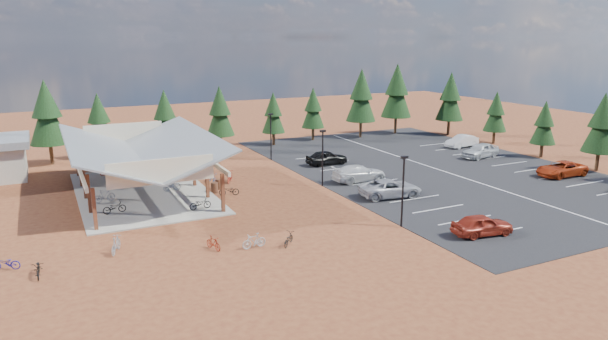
# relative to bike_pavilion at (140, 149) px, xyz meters

# --- Properties ---
(ground) EXTENTS (140.00, 140.00, 0.00)m
(ground) POSITION_rel_bike_pavilion_xyz_m (10.00, -7.00, -3.82)
(ground) COLOR #5E2818
(ground) RESTS_ON ground
(asphalt_lot) EXTENTS (27.00, 44.00, 0.04)m
(asphalt_lot) POSITION_rel_bike_pavilion_xyz_m (28.50, -4.00, -3.80)
(asphalt_lot) COLOR black
(asphalt_lot) RESTS_ON ground
(concrete_pad) EXTENTS (10.60, 18.60, 0.10)m
(concrete_pad) POSITION_rel_bike_pavilion_xyz_m (0.00, 0.00, -3.77)
(concrete_pad) COLOR gray
(concrete_pad) RESTS_ON ground
(bike_pavilion) EXTENTS (11.65, 19.40, 4.97)m
(bike_pavilion) POSITION_rel_bike_pavilion_xyz_m (0.00, 0.00, 0.00)
(bike_pavilion) COLOR brown
(bike_pavilion) RESTS_ON concrete_pad
(lamp_post_0) EXTENTS (0.50, 0.25, 5.14)m
(lamp_post_0) POSITION_rel_bike_pavilion_xyz_m (15.00, -17.00, -0.85)
(lamp_post_0) COLOR black
(lamp_post_0) RESTS_ON ground
(lamp_post_1) EXTENTS (0.50, 0.25, 5.14)m
(lamp_post_1) POSITION_rel_bike_pavilion_xyz_m (15.00, -5.00, -0.85)
(lamp_post_1) COLOR black
(lamp_post_1) RESTS_ON ground
(lamp_post_2) EXTENTS (0.50, 0.25, 5.14)m
(lamp_post_2) POSITION_rel_bike_pavilion_xyz_m (15.00, 7.00, -0.85)
(lamp_post_2) COLOR black
(lamp_post_2) RESTS_ON ground
(trash_bin_0) EXTENTS (0.60, 0.60, 0.90)m
(trash_bin_0) POSITION_rel_bike_pavilion_xyz_m (5.62, -2.77, -3.37)
(trash_bin_0) COLOR #502E1C
(trash_bin_0) RESTS_ON ground
(trash_bin_1) EXTENTS (0.60, 0.60, 0.90)m
(trash_bin_1) POSITION_rel_bike_pavilion_xyz_m (6.28, -1.87, -3.37)
(trash_bin_1) COLOR #502E1C
(trash_bin_1) RESTS_ON ground
(pine_1) EXTENTS (3.84, 3.84, 8.95)m
(pine_1) POSITION_rel_bike_pavilion_xyz_m (-6.69, 15.36, 1.64)
(pine_1) COLOR #382314
(pine_1) RESTS_ON ground
(pine_2) EXTENTS (3.13, 3.13, 7.30)m
(pine_2) POSITION_rel_bike_pavilion_xyz_m (-1.64, 15.61, 0.63)
(pine_2) COLOR #382314
(pine_2) RESTS_ON ground
(pine_3) EXTENTS (3.22, 3.22, 7.49)m
(pine_3) POSITION_rel_bike_pavilion_xyz_m (5.21, 14.23, 0.75)
(pine_3) COLOR #382314
(pine_3) RESTS_ON ground
(pine_4) EXTENTS (3.30, 3.30, 7.69)m
(pine_4) POSITION_rel_bike_pavilion_xyz_m (11.57, 14.18, 0.87)
(pine_4) COLOR #382314
(pine_4) RESTS_ON ground
(pine_5) EXTENTS (2.84, 2.84, 6.61)m
(pine_5) POSITION_rel_bike_pavilion_xyz_m (18.52, 14.62, 0.21)
(pine_5) COLOR #382314
(pine_5) RESTS_ON ground
(pine_6) EXTENTS (2.95, 2.95, 6.87)m
(pine_6) POSITION_rel_bike_pavilion_xyz_m (24.48, 15.52, 0.37)
(pine_6) COLOR #382314
(pine_6) RESTS_ON ground
(pine_7) EXTENTS (3.94, 3.94, 9.17)m
(pine_7) POSITION_rel_bike_pavilion_xyz_m (31.11, 14.50, 1.78)
(pine_7) COLOR #382314
(pine_7) RESTS_ON ground
(pine_8) EXTENTS (4.16, 4.16, 9.69)m
(pine_8) POSITION_rel_bike_pavilion_xyz_m (37.08, 14.91, 2.10)
(pine_8) COLOR #382314
(pine_8) RESTS_ON ground
(pine_10) EXTENTS (3.39, 3.39, 7.89)m
(pine_10) POSITION_rel_bike_pavilion_xyz_m (42.68, -11.93, 0.99)
(pine_10) COLOR #382314
(pine_10) RESTS_ON ground
(pine_11) EXTENTS (2.73, 2.73, 6.35)m
(pine_11) POSITION_rel_bike_pavilion_xyz_m (42.80, -5.00, 0.05)
(pine_11) COLOR #382314
(pine_11) RESTS_ON ground
(pine_12) EXTENTS (2.83, 2.83, 6.60)m
(pine_12) POSITION_rel_bike_pavilion_xyz_m (43.98, 3.38, 0.20)
(pine_12) COLOR #382314
(pine_12) RESTS_ON ground
(pine_13) EXTENTS (3.69, 3.69, 8.59)m
(pine_13) POSITION_rel_bike_pavilion_xyz_m (43.03, 10.82, 1.42)
(pine_13) COLOR #382314
(pine_13) RESTS_ON ground
(bike_0) EXTENTS (1.77, 0.78, 0.90)m
(bike_0) POSITION_rel_bike_pavilion_xyz_m (-2.96, -5.17, -3.27)
(bike_0) COLOR black
(bike_0) RESTS_ON concrete_pad
(bike_1) EXTENTS (1.82, 0.87, 1.05)m
(bike_1) POSITION_rel_bike_pavilion_xyz_m (-3.31, -1.86, -3.20)
(bike_1) COLOR #919299
(bike_1) RESTS_ON concrete_pad
(bike_2) EXTENTS (1.74, 0.99, 0.87)m
(bike_2) POSITION_rel_bike_pavilion_xyz_m (-1.89, 2.05, -3.29)
(bike_2) COLOR #0F0F8C
(bike_2) RESTS_ON concrete_pad
(bike_3) EXTENTS (1.63, 0.76, 0.94)m
(bike_3) POSITION_rel_bike_pavilion_xyz_m (-1.98, 7.31, -3.25)
(bike_3) COLOR maroon
(bike_3) RESTS_ON concrete_pad
(bike_4) EXTENTS (1.77, 0.73, 0.91)m
(bike_4) POSITION_rel_bike_pavilion_xyz_m (3.16, -7.09, -3.27)
(bike_4) COLOR black
(bike_4) RESTS_ON concrete_pad
(bike_5) EXTENTS (1.63, 0.57, 0.96)m
(bike_5) POSITION_rel_bike_pavilion_xyz_m (2.38, -0.86, -3.24)
(bike_5) COLOR #999DA2
(bike_5) RESTS_ON concrete_pad
(bike_6) EXTENTS (1.58, 0.59, 0.82)m
(bike_6) POSITION_rel_bike_pavilion_xyz_m (1.81, 2.39, -3.31)
(bike_6) COLOR navy
(bike_6) RESTS_ON concrete_pad
(bike_7) EXTENTS (1.69, 0.81, 0.98)m
(bike_7) POSITION_rel_bike_pavilion_xyz_m (2.02, 4.40, -3.23)
(bike_7) COLOR maroon
(bike_7) RESTS_ON concrete_pad
(bike_8) EXTENTS (0.69, 1.83, 0.95)m
(bike_8) POSITION_rel_bike_pavilion_xyz_m (-8.27, -14.81, -3.35)
(bike_8) COLOR black
(bike_8) RESTS_ON ground
(bike_9) EXTENTS (1.19, 1.87, 1.09)m
(bike_9) POSITION_rel_bike_pavilion_xyz_m (-3.88, -13.13, -3.28)
(bike_9) COLOR gray
(bike_9) RESTS_ON ground
(bike_10) EXTENTS (1.71, 1.05, 0.85)m
(bike_10) POSITION_rel_bike_pavilion_xyz_m (-9.98, -13.04, -3.40)
(bike_10) COLOR #13138D
(bike_10) RESTS_ON ground
(bike_11) EXTENTS (0.86, 1.53, 0.88)m
(bike_11) POSITION_rel_bike_pavilion_xyz_m (1.73, -15.31, -3.38)
(bike_11) COLOR maroon
(bike_11) RESTS_ON ground
(bike_12) EXTENTS (1.47, 1.55, 0.83)m
(bike_12) POSITION_rel_bike_pavilion_xyz_m (6.32, -16.69, -3.41)
(bike_12) COLOR black
(bike_12) RESTS_ON ground
(bike_13) EXTENTS (1.65, 0.57, 0.98)m
(bike_13) POSITION_rel_bike_pavilion_xyz_m (4.13, -16.19, -3.34)
(bike_13) COLOR #9DA1A6
(bike_13) RESTS_ON ground
(bike_14) EXTENTS (0.85, 1.76, 0.89)m
(bike_14) POSITION_rel_bike_pavilion_xyz_m (6.40, 0.63, -3.38)
(bike_14) COLOR #20498D
(bike_14) RESTS_ON ground
(bike_15) EXTENTS (1.40, 1.86, 1.11)m
(bike_15) POSITION_rel_bike_pavilion_xyz_m (7.89, -0.13, -3.27)
(bike_15) COLOR #9E291A
(bike_15) RESTS_ON ground
(bike_16) EXTENTS (1.79, 0.98, 0.89)m
(bike_16) POSITION_rel_bike_pavilion_xyz_m (6.46, -4.17, -3.38)
(bike_16) COLOR black
(bike_16) RESTS_ON ground
(car_0) EXTENTS (4.43, 2.32, 1.44)m
(car_0) POSITION_rel_bike_pavilion_xyz_m (18.85, -20.84, -3.07)
(car_0) COLOR maroon
(car_0) RESTS_ON asphalt_lot
(car_2) EXTENTS (5.64, 3.19, 1.48)m
(car_2) POSITION_rel_bike_pavilion_xyz_m (18.50, -10.58, -3.04)
(car_2) COLOR #9E9FA5
(car_2) RESTS_ON asphalt_lot
(car_3) EXTENTS (5.27, 2.24, 1.52)m
(car_3) POSITION_rel_bike_pavilion_xyz_m (18.84, -5.07, -3.03)
(car_3) COLOR silver
(car_3) RESTS_ON asphalt_lot
(car_4) EXTENTS (4.47, 1.85, 1.51)m
(car_4) POSITION_rel_bike_pavilion_xyz_m (19.35, 2.22, -3.03)
(car_4) COLOR black
(car_4) RESTS_ON asphalt_lot
(car_6) EXTENTS (5.21, 2.50, 1.43)m
(car_6) POSITION_rel_bike_pavilion_xyz_m (37.36, -12.07, -3.07)
(car_6) COLOR #9E2D0E
(car_6) RESTS_ON asphalt_lot
(car_8) EXTENTS (5.03, 2.67, 1.63)m
(car_8) POSITION_rel_bike_pavilion_xyz_m (36.33, -2.33, -2.97)
(car_8) COLOR #AAAEB3
(car_8) RESTS_ON asphalt_lot
(car_9) EXTENTS (4.67, 2.16, 1.48)m
(car_9) POSITION_rel_bike_pavilion_xyz_m (38.61, 3.18, -3.04)
(car_9) COLOR silver
(car_9) RESTS_ON asphalt_lot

